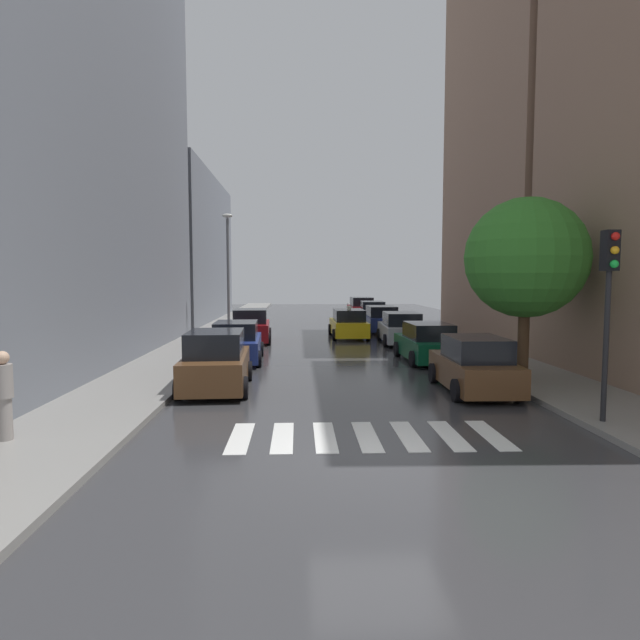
% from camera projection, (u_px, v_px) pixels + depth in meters
% --- Properties ---
extents(ground_plane, '(28.00, 72.00, 0.04)m').
position_uv_depth(ground_plane, '(321.00, 332.00, 33.61)').
color(ground_plane, '#343437').
extents(sidewalk_left, '(3.00, 72.00, 0.15)m').
position_uv_depth(sidewalk_left, '(219.00, 331.00, 33.33)').
color(sidewalk_left, gray).
rests_on(sidewalk_left, ground).
extents(sidewalk_right, '(3.00, 72.00, 0.15)m').
position_uv_depth(sidewalk_right, '(422.00, 330.00, 33.87)').
color(sidewalk_right, gray).
rests_on(sidewalk_right, ground).
extents(crosswalk_stripes, '(5.85, 2.20, 0.01)m').
position_uv_depth(crosswalk_stripes, '(367.00, 436.00, 11.28)').
color(crosswalk_stripes, silver).
rests_on(crosswalk_stripes, ground).
extents(building_left_near, '(6.00, 21.78, 25.07)m').
position_uv_depth(building_left_near, '(48.00, 39.00, 20.14)').
color(building_left_near, slate).
rests_on(building_left_near, ground).
extents(building_left_mid, '(6.00, 19.00, 11.38)m').
position_uv_depth(building_left_mid, '(178.00, 249.00, 41.90)').
color(building_left_mid, slate).
rests_on(building_left_mid, ground).
extents(building_right_mid, '(6.00, 12.56, 21.45)m').
position_uv_depth(building_right_mid, '(532.00, 140.00, 28.02)').
color(building_right_mid, '#8C6B56').
rests_on(building_right_mid, ground).
extents(parked_car_left_nearest, '(2.18, 4.19, 1.81)m').
position_uv_depth(parked_car_left_nearest, '(216.00, 363.00, 15.95)').
color(parked_car_left_nearest, brown).
rests_on(parked_car_left_nearest, ground).
extents(parked_car_left_second, '(2.22, 4.35, 1.65)m').
position_uv_depth(parked_car_left_second, '(237.00, 343.00, 21.33)').
color(parked_car_left_second, navy).
rests_on(parked_car_left_second, ground).
extents(parked_car_left_third, '(2.28, 4.28, 1.77)m').
position_uv_depth(parked_car_left_third, '(251.00, 327.00, 27.90)').
color(parked_car_left_third, maroon).
rests_on(parked_car_left_third, ground).
extents(parked_car_right_nearest, '(2.03, 4.04, 1.67)m').
position_uv_depth(parked_car_right_nearest, '(474.00, 366.00, 15.67)').
color(parked_car_right_nearest, brown).
rests_on(parked_car_right_nearest, ground).
extents(parked_car_right_second, '(2.12, 4.39, 1.59)m').
position_uv_depth(parked_car_right_second, '(427.00, 343.00, 21.45)').
color(parked_car_right_second, '#0C4C2D').
rests_on(parked_car_right_second, ground).
extents(parked_car_right_third, '(2.28, 4.44, 1.63)m').
position_uv_depth(parked_car_right_third, '(401.00, 329.00, 27.35)').
color(parked_car_right_third, '#B2B7BF').
rests_on(parked_car_right_third, ground).
extents(parked_car_right_fourth, '(2.15, 4.55, 1.65)m').
position_uv_depth(parked_car_right_fourth, '(381.00, 320.00, 33.35)').
color(parked_car_right_fourth, navy).
rests_on(parked_car_right_fourth, ground).
extents(parked_car_right_fifth, '(2.19, 4.55, 1.71)m').
position_uv_depth(parked_car_right_fifth, '(372.00, 314.00, 38.84)').
color(parked_car_right_fifth, '#474C51').
rests_on(parked_car_right_fifth, ground).
extents(parked_car_right_sixth, '(2.21, 4.33, 1.81)m').
position_uv_depth(parked_car_right_sixth, '(361.00, 309.00, 44.19)').
color(parked_car_right_sixth, maroon).
rests_on(parked_car_right_sixth, ground).
extents(taxi_midroad, '(2.12, 4.67, 1.81)m').
position_uv_depth(taxi_midroad, '(349.00, 324.00, 30.15)').
color(taxi_midroad, yellow).
rests_on(taxi_midroad, ground).
extents(pedestrian_foreground, '(0.36, 0.36, 1.80)m').
position_uv_depth(pedestrian_foreground, '(4.00, 393.00, 10.49)').
color(pedestrian_foreground, gray).
rests_on(pedestrian_foreground, sidewalk_left).
extents(street_tree_right, '(3.87, 3.87, 5.83)m').
position_uv_depth(street_tree_right, '(526.00, 258.00, 16.92)').
color(street_tree_right, '#513823').
rests_on(street_tree_right, sidewalk_right).
extents(traffic_light_right_corner, '(0.30, 0.42, 4.30)m').
position_uv_depth(traffic_light_right_corner, '(609.00, 283.00, 11.68)').
color(traffic_light_right_corner, black).
rests_on(traffic_light_right_corner, sidewalk_right).
extents(lamp_post_left, '(0.60, 0.28, 6.98)m').
position_uv_depth(lamp_post_left, '(228.00, 265.00, 30.69)').
color(lamp_post_left, '#595B60').
rests_on(lamp_post_left, sidewalk_left).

